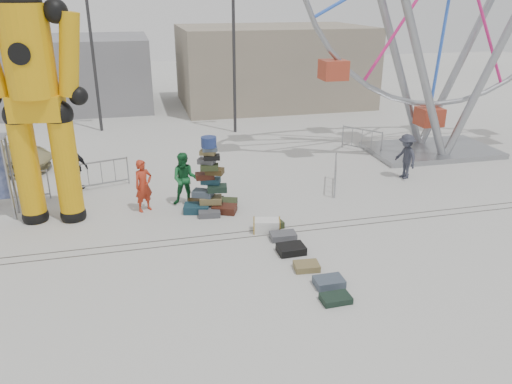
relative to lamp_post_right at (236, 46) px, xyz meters
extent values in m
plane|color=#9E9E99|center=(-3.09, -13.00, -4.48)|extent=(90.00, 90.00, 0.00)
cube|color=#47443F|center=(-3.09, -12.40, -4.48)|extent=(40.00, 0.04, 0.01)
cube|color=#47443F|center=(-3.09, -12.00, -4.48)|extent=(40.00, 0.04, 0.01)
cube|color=gray|center=(3.91, 7.00, -1.98)|extent=(12.00, 8.00, 5.00)
cube|color=gray|center=(-9.09, 9.00, -2.28)|extent=(10.00, 8.00, 4.40)
cylinder|color=#2D2D30|center=(-0.09, 0.00, -0.48)|extent=(0.16, 0.16, 8.00)
cylinder|color=#2D2D30|center=(-7.09, 2.00, -0.48)|extent=(0.16, 0.16, 8.00)
cube|color=#173745|center=(-3.52, -10.13, -4.34)|extent=(0.95, 0.76, 0.27)
cube|color=#451C12|center=(-2.61, -10.39, -4.36)|extent=(0.95, 0.82, 0.25)
cube|color=#403014|center=(-3.38, -9.62, -4.37)|extent=(0.77, 0.56, 0.23)
cube|color=#2D371B|center=(-2.46, -9.88, -4.36)|extent=(0.89, 0.76, 0.25)
cube|color=#505157|center=(-3.15, -10.56, -4.38)|extent=(0.77, 0.57, 0.21)
cube|color=black|center=(-2.86, -9.55, -4.37)|extent=(0.82, 0.70, 0.23)
cube|color=olive|center=(-3.02, -10.10, -4.09)|extent=(0.82, 0.64, 0.23)
cube|color=#404D5C|center=(-3.27, -10.00, -3.87)|extent=(0.81, 0.72, 0.21)
cube|color=black|center=(-2.81, -10.19, -3.66)|extent=(0.72, 0.54, 0.21)
cube|color=#173745|center=(-2.98, -9.95, -3.46)|extent=(0.74, 0.61, 0.19)
cube|color=#451C12|center=(-3.18, -9.95, -3.27)|extent=(0.63, 0.44, 0.19)
cube|color=#403014|center=(-2.86, -10.10, -3.08)|extent=(0.70, 0.61, 0.19)
cube|color=#2D371B|center=(-3.04, -10.15, -2.90)|extent=(0.65, 0.50, 0.17)
cube|color=#505157|center=(-3.10, -9.99, -2.73)|extent=(0.66, 0.59, 0.17)
cube|color=black|center=(-2.94, -10.13, -2.57)|extent=(0.57, 0.43, 0.15)
cube|color=olive|center=(-3.06, -10.04, -2.42)|extent=(0.59, 0.50, 0.15)
cube|color=#404D5C|center=(-3.00, -10.14, -2.29)|extent=(0.52, 0.37, 0.13)
cylinder|color=navy|center=(-3.02, -10.10, -2.05)|extent=(0.51, 0.51, 0.34)
sphere|color=black|center=(-8.72, -9.54, -4.32)|extent=(0.83, 0.83, 0.83)
cylinder|color=#D3970B|center=(-8.72, -9.54, -2.73)|extent=(0.77, 0.77, 3.50)
sphere|color=black|center=(-8.72, -9.54, -0.98)|extent=(0.88, 0.88, 0.88)
sphere|color=black|center=(-7.53, -9.72, -4.32)|extent=(0.83, 0.83, 0.83)
cylinder|color=#D3970B|center=(-7.53, -9.72, -2.73)|extent=(0.77, 0.77, 3.50)
sphere|color=black|center=(-7.53, -9.72, -0.98)|extent=(0.88, 0.88, 0.88)
cube|color=#D3970B|center=(-8.13, -9.63, -0.76)|extent=(1.64, 1.09, 0.77)
cylinder|color=#D3970B|center=(-8.13, -9.63, 0.88)|extent=(1.42, 1.42, 2.63)
sphere|color=black|center=(-8.13, -9.63, 2.19)|extent=(1.20, 1.20, 1.20)
sphere|color=black|center=(-7.21, -9.77, 1.98)|extent=(0.70, 0.70, 0.70)
cylinder|color=#D3970B|center=(-6.99, -9.80, 0.77)|extent=(0.97, 0.69, 2.46)
sphere|color=black|center=(-6.88, -9.81, -0.43)|extent=(0.57, 0.57, 0.57)
cube|color=gray|center=(8.03, -5.92, -4.37)|extent=(5.79, 3.53, 0.23)
cylinder|color=gray|center=(6.18, -6.92, 0.11)|extent=(3.99, 0.40, 9.30)
cylinder|color=gray|center=(9.85, -6.98, 0.11)|extent=(3.99, 0.40, 9.30)
cylinder|color=gray|center=(6.21, -4.86, 0.11)|extent=(3.99, 0.40, 9.30)
cylinder|color=gray|center=(9.88, -4.92, 0.11)|extent=(3.99, 0.40, 9.30)
cube|color=#9E3621|center=(8.03, -5.92, -2.76)|extent=(1.05, 1.05, 0.80)
cylinder|color=gray|center=(-9.39, -9.01, -3.11)|extent=(0.09, 0.09, 2.75)
cube|color=silver|center=(-1.59, -12.13, -4.29)|extent=(0.93, 0.67, 0.39)
cube|color=#2D371B|center=(-1.42, -11.93, -4.38)|extent=(0.88, 0.59, 0.21)
cube|color=#505157|center=(-1.25, -12.77, -4.38)|extent=(0.79, 0.51, 0.21)
cube|color=black|center=(-1.28, -13.65, -4.37)|extent=(0.79, 0.62, 0.23)
cube|color=olive|center=(-1.15, -14.63, -4.39)|extent=(0.70, 0.56, 0.18)
cube|color=#404D5C|center=(-0.87, -15.53, -4.38)|extent=(0.74, 0.53, 0.20)
cube|color=black|center=(-0.97, -16.24, -4.40)|extent=(0.73, 0.49, 0.16)
imported|color=#A72C17|center=(-5.21, -9.56, -3.58)|extent=(0.79, 0.71, 1.81)
imported|color=#175E2D|center=(-3.79, -9.35, -3.54)|extent=(1.04, 0.88, 1.88)
imported|color=black|center=(-7.61, -6.90, -3.58)|extent=(1.13, 0.93, 1.80)
imported|color=#2A2C38|center=(5.04, -8.73, -3.58)|extent=(0.78, 1.23, 1.81)
camera|label=1|loc=(-5.29, -25.68, 2.41)|focal=35.00mm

